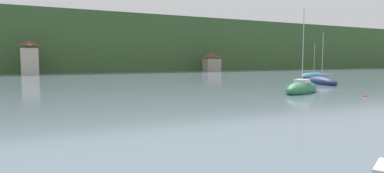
# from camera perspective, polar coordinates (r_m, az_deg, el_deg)

# --- Properties ---
(wooded_hillside) EXTENTS (352.00, 49.93, 33.75)m
(wooded_hillside) POSITION_cam_1_polar(r_m,az_deg,el_deg) (126.10, -24.71, 6.22)
(wooded_hillside) COLOR #38562D
(wooded_hillside) RESTS_ON ground_plane
(shore_building_westcentral) EXTENTS (4.28, 4.61, 8.76)m
(shore_building_westcentral) POSITION_cam_1_polar(r_m,az_deg,el_deg) (92.13, -26.99, 4.57)
(shore_building_westcentral) COLOR #BCB29E
(shore_building_westcentral) RESTS_ON ground_plane
(shore_building_central) EXTENTS (5.21, 4.12, 6.01)m
(shore_building_central) POSITION_cam_1_polar(r_m,az_deg,el_deg) (105.63, 3.56, 4.32)
(shore_building_central) COLOR gray
(shore_building_central) RESTS_ON ground_plane
(sailboat_far_0) EXTENTS (6.71, 3.05, 7.71)m
(sailboat_far_0) POSITION_cam_1_polar(r_m,az_deg,el_deg) (71.44, 20.91, 1.73)
(sailboat_far_0) COLOR teal
(sailboat_far_0) RESTS_ON ground_plane
(sailboat_mid_2) EXTENTS (7.94, 5.48, 10.10)m
(sailboat_mid_2) POSITION_cam_1_polar(r_m,az_deg,el_deg) (38.83, 19.03, -0.37)
(sailboat_mid_2) COLOR #2D754C
(sailboat_mid_2) RESTS_ON ground_plane
(sailboat_far_5) EXTENTS (4.77, 7.97, 8.40)m
(sailboat_far_5) POSITION_cam_1_polar(r_m,az_deg,el_deg) (53.92, 22.15, 0.82)
(sailboat_far_5) COLOR navy
(sailboat_far_5) RESTS_ON ground_plane
(mooring_buoy_near) EXTENTS (0.38, 0.38, 0.38)m
(mooring_buoy_near) POSITION_cam_1_polar(r_m,az_deg,el_deg) (37.32, 28.55, -1.59)
(mooring_buoy_near) COLOR red
(mooring_buoy_near) RESTS_ON ground_plane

